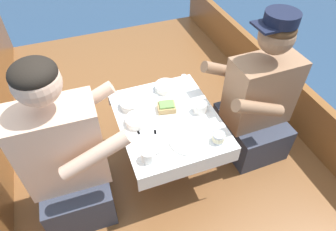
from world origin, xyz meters
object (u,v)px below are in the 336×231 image
at_px(sandwich, 167,107).
at_px(tin_can, 218,138).
at_px(person_starboard, 257,103).
at_px(coffee_cup_port, 200,107).
at_px(coffee_cup_starboard, 148,155).
at_px(person_port, 67,159).

distance_m(sandwich, tin_can, 0.36).
distance_m(person_starboard, coffee_cup_port, 0.39).
height_order(sandwich, coffee_cup_port, coffee_cup_port).
bearing_deg(coffee_cup_starboard, coffee_cup_port, 30.66).
distance_m(person_starboard, coffee_cup_starboard, 0.81).
bearing_deg(tin_can, coffee_cup_port, 88.36).
height_order(person_port, coffee_cup_port, person_port).
xyz_separation_m(person_port, person_starboard, (1.16, 0.04, -0.02)).
distance_m(person_starboard, sandwich, 0.58).
xyz_separation_m(person_starboard, sandwich, (-0.57, 0.09, 0.07)).
bearing_deg(person_starboard, sandwich, -10.07).
distance_m(person_port, sandwich, 0.61).
distance_m(person_port, coffee_cup_starboard, 0.43).
distance_m(coffee_cup_port, tin_can, 0.24).
height_order(person_starboard, sandwich, person_starboard).
distance_m(person_starboard, tin_can, 0.46).
bearing_deg(person_starboard, coffee_cup_starboard, 14.19).
bearing_deg(sandwich, coffee_cup_starboard, -124.53).
xyz_separation_m(coffee_cup_port, tin_can, (-0.01, -0.24, -0.00)).
xyz_separation_m(sandwich, coffee_cup_port, (0.18, -0.07, -0.00)).
distance_m(sandwich, coffee_cup_port, 0.20).
height_order(person_port, sandwich, person_port).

